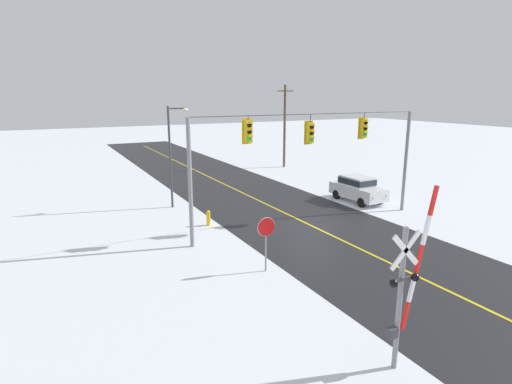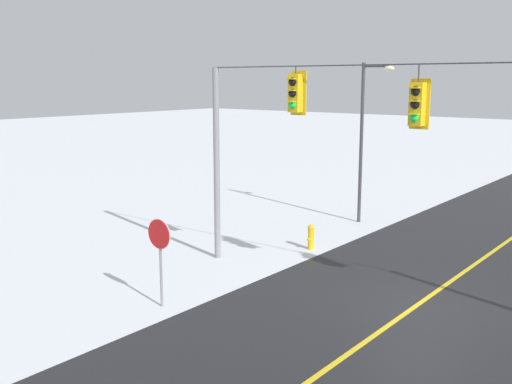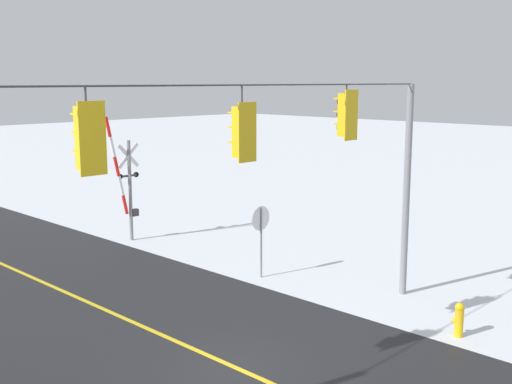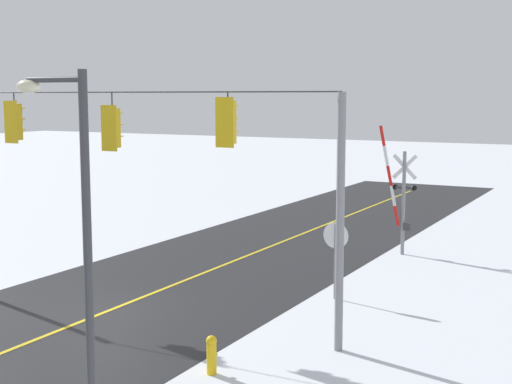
# 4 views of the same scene
# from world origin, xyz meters

# --- Properties ---
(ground_plane) EXTENTS (160.00, 160.00, 0.00)m
(ground_plane) POSITION_xyz_m (0.00, 0.00, 0.00)
(ground_plane) COLOR silver
(signal_span) EXTENTS (14.20, 0.47, 6.22)m
(signal_span) POSITION_xyz_m (-0.13, -0.01, 4.26)
(signal_span) COLOR gray
(signal_span) RESTS_ON ground
(stop_sign) EXTENTS (0.80, 0.09, 2.35)m
(stop_sign) POSITION_xyz_m (-5.22, -4.19, 1.71)
(stop_sign) COLOR gray
(stop_sign) RESTS_ON ground
(railroad_crossing) EXTENTS (1.52, 0.31, 4.97)m
(railroad_crossing) POSITION_xyz_m (-5.06, -11.29, 2.32)
(railroad_crossing) COLOR gray
(railroad_crossing) RESTS_ON ground
(fire_hydrant) EXTENTS (0.24, 0.31, 0.88)m
(fire_hydrant) POSITION_xyz_m (-5.10, 2.75, 0.47)
(fire_hydrant) COLOR gold
(fire_hydrant) RESTS_ON ground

